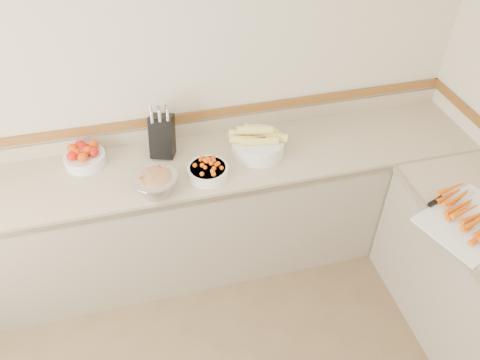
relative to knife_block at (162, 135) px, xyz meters
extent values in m
plane|color=beige|center=(0.03, 0.17, 0.26)|extent=(4.00, 0.00, 4.00)
cube|color=#C1AF8C|center=(0.03, -0.16, -0.16)|extent=(4.00, 0.65, 0.04)
cube|color=gray|center=(0.03, -0.16, -0.61)|extent=(4.00, 0.63, 0.86)
cube|color=gray|center=(0.03, -0.47, -0.16)|extent=(4.00, 0.02, 0.04)
cube|color=#C1AF8C|center=(0.03, 0.16, -0.09)|extent=(4.00, 0.02, 0.10)
cube|color=brown|center=(0.03, 0.15, 0.01)|extent=(4.00, 0.02, 0.06)
cube|color=black|center=(0.00, 0.00, -0.01)|extent=(0.20, 0.22, 0.29)
cylinder|color=silver|center=(-0.05, -0.03, 0.16)|extent=(0.03, 0.04, 0.08)
cylinder|color=silver|center=(0.00, -0.03, 0.16)|extent=(0.03, 0.04, 0.08)
cylinder|color=silver|center=(0.05, -0.03, 0.16)|extent=(0.03, 0.04, 0.08)
cylinder|color=silver|center=(-0.05, 0.00, 0.16)|extent=(0.03, 0.04, 0.08)
cylinder|color=silver|center=(0.00, 0.00, 0.16)|extent=(0.03, 0.04, 0.08)
cylinder|color=silver|center=(0.05, 0.00, 0.16)|extent=(0.03, 0.04, 0.08)
cylinder|color=silver|center=(-0.05, 0.03, 0.16)|extent=(0.03, 0.04, 0.08)
cylinder|color=silver|center=(0.00, 0.03, 0.16)|extent=(0.03, 0.04, 0.08)
cylinder|color=silver|center=(0.05, 0.03, 0.16)|extent=(0.03, 0.04, 0.08)
cylinder|color=white|center=(-0.49, 0.02, -0.11)|extent=(0.26, 0.26, 0.07)
torus|color=white|center=(-0.49, 0.02, -0.08)|extent=(0.26, 0.26, 0.01)
cylinder|color=white|center=(-0.49, 0.02, -0.08)|extent=(0.23, 0.23, 0.01)
ellipsoid|color=red|center=(-0.56, -0.01, -0.05)|extent=(0.07, 0.07, 0.06)
ellipsoid|color=#EB4208|center=(-0.49, -0.04, -0.05)|extent=(0.07, 0.07, 0.06)
ellipsoid|color=red|center=(-0.43, -0.01, -0.05)|extent=(0.07, 0.07, 0.06)
ellipsoid|color=#EB4208|center=(-0.56, 0.06, -0.05)|extent=(0.07, 0.07, 0.06)
ellipsoid|color=red|center=(-0.49, 0.03, -0.05)|extent=(0.07, 0.07, 0.06)
ellipsoid|color=#EB4208|center=(-0.43, 0.07, -0.05)|extent=(0.07, 0.07, 0.06)
ellipsoid|color=red|center=(-0.51, 0.09, -0.05)|extent=(0.07, 0.07, 0.06)
ellipsoid|color=#EB4208|center=(-0.46, 0.02, -0.05)|extent=(0.07, 0.07, 0.06)
ellipsoid|color=red|center=(-0.49, 0.06, -0.05)|extent=(0.07, 0.07, 0.06)
ellipsoid|color=#EB4208|center=(-0.54, 0.01, -0.05)|extent=(0.07, 0.07, 0.06)
cylinder|color=white|center=(0.23, -0.29, -0.11)|extent=(0.25, 0.25, 0.07)
torus|color=white|center=(0.23, -0.29, -0.09)|extent=(0.25, 0.25, 0.01)
cylinder|color=white|center=(0.23, -0.29, -0.09)|extent=(0.22, 0.22, 0.01)
sphere|color=#F35308|center=(0.20, -0.25, -0.04)|extent=(0.03, 0.03, 0.03)
sphere|color=#F35308|center=(0.31, -0.28, -0.05)|extent=(0.03, 0.03, 0.03)
sphere|color=#F35308|center=(0.22, -0.20, -0.06)|extent=(0.03, 0.03, 0.03)
sphere|color=#F35308|center=(0.28, -0.26, -0.04)|extent=(0.03, 0.03, 0.03)
sphere|color=#F35308|center=(0.18, -0.36, -0.06)|extent=(0.03, 0.03, 0.03)
sphere|color=#F35308|center=(0.23, -0.29, -0.04)|extent=(0.03, 0.03, 0.03)
sphere|color=#F35308|center=(0.19, -0.27, -0.04)|extent=(0.03, 0.03, 0.03)
sphere|color=#F35308|center=(0.20, -0.35, -0.05)|extent=(0.03, 0.03, 0.03)
sphere|color=#F35308|center=(0.23, -0.28, -0.04)|extent=(0.03, 0.03, 0.03)
sphere|color=#F35308|center=(0.30, -0.24, -0.06)|extent=(0.03, 0.03, 0.03)
sphere|color=#F35308|center=(0.18, -0.36, -0.06)|extent=(0.03, 0.03, 0.03)
sphere|color=#F35308|center=(0.29, -0.22, -0.06)|extent=(0.03, 0.03, 0.03)
sphere|color=#F35308|center=(0.22, -0.29, -0.02)|extent=(0.03, 0.03, 0.03)
sphere|color=#F35308|center=(0.21, -0.29, -0.04)|extent=(0.03, 0.03, 0.03)
sphere|color=#F35308|center=(0.26, -0.30, -0.04)|extent=(0.03, 0.03, 0.03)
sphere|color=#F35308|center=(0.20, -0.27, -0.04)|extent=(0.03, 0.03, 0.03)
sphere|color=#F35308|center=(0.23, -0.29, -0.03)|extent=(0.03, 0.03, 0.03)
sphere|color=#F35308|center=(0.21, -0.31, -0.04)|extent=(0.03, 0.03, 0.03)
sphere|color=#F35308|center=(0.23, -0.29, -0.03)|extent=(0.03, 0.03, 0.03)
sphere|color=#F35308|center=(0.23, -0.28, -0.02)|extent=(0.03, 0.03, 0.03)
sphere|color=#F35308|center=(0.28, -0.31, -0.05)|extent=(0.03, 0.03, 0.03)
sphere|color=#F35308|center=(0.22, -0.28, -0.03)|extent=(0.03, 0.03, 0.03)
sphere|color=#F35308|center=(0.27, -0.20, -0.06)|extent=(0.03, 0.03, 0.03)
sphere|color=#F35308|center=(0.25, -0.35, -0.05)|extent=(0.03, 0.03, 0.03)
sphere|color=#F35308|center=(0.27, -0.28, -0.04)|extent=(0.03, 0.03, 0.03)
sphere|color=#F35308|center=(0.22, -0.29, -0.03)|extent=(0.03, 0.03, 0.03)
sphere|color=#F35308|center=(0.20, -0.34, -0.05)|extent=(0.03, 0.03, 0.03)
sphere|color=#F35308|center=(0.30, -0.29, -0.05)|extent=(0.03, 0.03, 0.03)
sphere|color=#F35308|center=(0.22, -0.26, -0.04)|extent=(0.03, 0.03, 0.03)
sphere|color=#F35308|center=(0.28, -0.25, -0.05)|extent=(0.03, 0.03, 0.03)
cylinder|color=white|center=(0.59, -0.14, -0.09)|extent=(0.34, 0.34, 0.10)
torus|color=white|center=(0.59, -0.14, -0.05)|extent=(0.34, 0.34, 0.01)
cylinder|color=#F9E667|center=(0.52, -0.16, -0.02)|extent=(0.23, 0.12, 0.05)
cylinder|color=#F9E667|center=(0.59, -0.19, -0.02)|extent=(0.23, 0.10, 0.05)
cylinder|color=#F9E667|center=(0.66, -0.15, -0.02)|extent=(0.23, 0.15, 0.05)
cylinder|color=#F9E667|center=(0.53, -0.09, -0.02)|extent=(0.23, 0.11, 0.05)
cylinder|color=#F9E667|center=(0.63, -0.08, -0.02)|extent=(0.22, 0.16, 0.05)
cylinder|color=#F9E667|center=(0.57, -0.14, 0.03)|extent=(0.23, 0.10, 0.05)
cylinder|color=#B2B2BA|center=(-0.09, -0.36, -0.08)|extent=(0.27, 0.27, 0.12)
torus|color=#B2B2BA|center=(-0.09, -0.36, -0.02)|extent=(0.27, 0.27, 0.01)
ellipsoid|color=red|center=(-0.09, -0.36, -0.03)|extent=(0.22, 0.22, 0.07)
cube|color=red|center=(-0.08, -0.31, -0.01)|extent=(0.03, 0.03, 0.02)
cube|color=#9ACE64|center=(-0.18, -0.38, -0.01)|extent=(0.02, 0.02, 0.02)
cube|color=red|center=(-0.10, -0.39, 0.00)|extent=(0.02, 0.02, 0.02)
cube|color=#9ACE64|center=(-0.03, -0.30, 0.00)|extent=(0.02, 0.02, 0.02)
cube|color=red|center=(-0.12, -0.34, -0.01)|extent=(0.02, 0.02, 0.02)
cube|color=#9ACE64|center=(-0.07, -0.34, -0.01)|extent=(0.02, 0.02, 0.02)
cube|color=red|center=(-0.08, -0.36, -0.02)|extent=(0.02, 0.02, 0.02)
cube|color=#9ACE64|center=(-0.06, -0.28, 0.00)|extent=(0.03, 0.03, 0.02)
cube|color=red|center=(-0.17, -0.39, -0.01)|extent=(0.02, 0.02, 0.02)
cube|color=#9ACE64|center=(-0.10, -0.34, -0.01)|extent=(0.02, 0.02, 0.02)
cube|color=red|center=(-0.02, -0.32, -0.02)|extent=(0.02, 0.02, 0.02)
cube|color=#9ACE64|center=(-0.13, -0.32, -0.01)|extent=(0.03, 0.03, 0.02)
cube|color=red|center=(-0.16, -0.36, -0.01)|extent=(0.02, 0.02, 0.02)
cube|color=#9ACE64|center=(-0.16, -0.42, -0.02)|extent=(0.03, 0.03, 0.02)
cube|color=white|center=(1.56, -1.04, -0.14)|extent=(0.63, 0.56, 0.02)
cone|color=#F26008|center=(1.56, -1.08, -0.09)|extent=(0.20, 0.10, 0.03)
cone|color=#F26008|center=(1.56, -1.05, -0.11)|extent=(0.20, 0.10, 0.03)
cone|color=#F26008|center=(1.56, -1.02, -0.11)|extent=(0.20, 0.10, 0.03)
cone|color=#F26008|center=(1.56, -0.99, -0.09)|extent=(0.20, 0.10, 0.03)
cone|color=#F26008|center=(1.56, -0.96, -0.11)|extent=(0.20, 0.10, 0.03)
cone|color=#F26008|center=(1.56, -0.93, -0.11)|extent=(0.20, 0.10, 0.03)
cone|color=#F26008|center=(1.56, -0.90, -0.09)|extent=(0.20, 0.10, 0.03)
cone|color=#F26008|center=(1.56, -0.86, -0.11)|extent=(0.20, 0.10, 0.03)
cone|color=#F26008|center=(1.56, -0.83, -0.11)|extent=(0.20, 0.10, 0.03)
cone|color=#F26008|center=(1.56, -0.80, -0.09)|extent=(0.20, 0.10, 0.03)
cube|color=silver|center=(1.60, -0.86, -0.12)|extent=(0.22, 0.11, 0.00)
cube|color=black|center=(1.44, -0.86, -0.12)|extent=(0.12, 0.06, 0.02)
camera|label=1|loc=(-0.11, -2.43, 1.75)|focal=35.00mm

